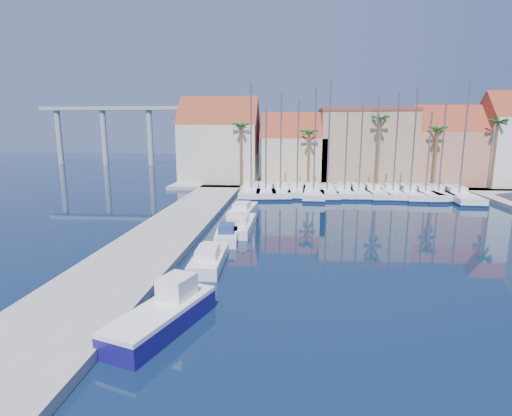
{
  "coord_description": "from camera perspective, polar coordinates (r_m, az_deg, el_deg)",
  "views": [
    {
      "loc": [
        1.36,
        -17.25,
        8.85
      ],
      "look_at": [
        -1.18,
        12.29,
        3.0
      ],
      "focal_mm": 28.0,
      "sensor_mm": 36.0,
      "label": 1
    }
  ],
  "objects": [
    {
      "name": "motorboat_west_3",
      "position": [
        42.03,
        -1.88,
        -0.29
      ],
      "size": [
        2.65,
        6.88,
        1.4
      ],
      "rotation": [
        0.0,
        0.0,
        -0.07
      ],
      "color": "white",
      "rests_on": "ground"
    },
    {
      "name": "sailboat_4",
      "position": [
        54.0,
        8.19,
        2.26
      ],
      "size": [
        3.29,
        10.72,
        14.01
      ],
      "rotation": [
        0.0,
        0.0,
        -0.05
      ],
      "color": "white",
      "rests_on": "ground"
    },
    {
      "name": "shore_north",
      "position": [
        66.38,
        12.38,
        3.46
      ],
      "size": [
        54.0,
        16.0,
        0.5
      ],
      "primitive_type": "cube",
      "color": "gray",
      "rests_on": "ground"
    },
    {
      "name": "motorboat_west_0",
      "position": [
        26.7,
        -6.71,
        -7.12
      ],
      "size": [
        2.07,
        5.97,
        1.4
      ],
      "rotation": [
        0.0,
        0.0,
        0.03
      ],
      "color": "white",
      "rests_on": "ground"
    },
    {
      "name": "sailboat_1",
      "position": [
        54.46,
        1.41,
        2.42
      ],
      "size": [
        3.36,
        10.1,
        11.76
      ],
      "rotation": [
        0.0,
        0.0,
        0.07
      ],
      "color": "white",
      "rests_on": "ground"
    },
    {
      "name": "palm_4",
      "position": [
        65.81,
        31.27,
        10.19
      ],
      "size": [
        2.6,
        2.6,
        10.65
      ],
      "color": "brown",
      "rests_on": "shore_north"
    },
    {
      "name": "sailboat_13",
      "position": [
        57.27,
        26.78,
        1.67
      ],
      "size": [
        3.76,
        11.79,
        14.75
      ],
      "rotation": [
        0.0,
        0.0,
        -0.06
      ],
      "color": "white",
      "rests_on": "ground"
    },
    {
      "name": "palm_3",
      "position": [
        62.74,
        24.52,
        9.96
      ],
      "size": [
        2.6,
        2.6,
        9.65
      ],
      "color": "brown",
      "rests_on": "shore_north"
    },
    {
      "name": "fishing_boat",
      "position": [
        19.02,
        -12.97,
        -14.51
      ],
      "size": [
        3.87,
        6.39,
        2.12
      ],
      "rotation": [
        0.0,
        0.0,
        -0.33
      ],
      "color": "navy",
      "rests_on": "ground"
    },
    {
      "name": "building_1",
      "position": [
        64.35,
        5.54,
        7.95
      ],
      "size": [
        10.3,
        8.0,
        11.0
      ],
      "color": "#C1AF88",
      "rests_on": "shore_north"
    },
    {
      "name": "sailboat_5",
      "position": [
        54.33,
        10.03,
        2.32
      ],
      "size": [
        2.89,
        8.81,
        14.88
      ],
      "rotation": [
        0.0,
        0.0,
        0.07
      ],
      "color": "white",
      "rests_on": "ground"
    },
    {
      "name": "sailboat_8",
      "position": [
        55.57,
        16.33,
        2.18
      ],
      "size": [
        2.93,
        9.01,
        12.81
      ],
      "rotation": [
        0.0,
        0.0,
        0.07
      ],
      "color": "white",
      "rests_on": "ground"
    },
    {
      "name": "sailboat_9",
      "position": [
        56.15,
        18.87,
        2.13
      ],
      "size": [
        3.0,
        9.07,
        13.26
      ],
      "rotation": [
        0.0,
        0.0,
        -0.07
      ],
      "color": "white",
      "rests_on": "ground"
    },
    {
      "name": "building_3",
      "position": [
        68.52,
        25.34,
        7.61
      ],
      "size": [
        10.3,
        8.0,
        12.0
      ],
      "color": "#B6785C",
      "rests_on": "shore_north"
    },
    {
      "name": "sailboat_10",
      "position": [
        56.26,
        21.0,
        2.01
      ],
      "size": [
        2.6,
        9.23,
        14.01
      ],
      "rotation": [
        0.0,
        0.0,
        -0.02
      ],
      "color": "white",
      "rests_on": "ground"
    },
    {
      "name": "sailboat_0",
      "position": [
        54.59,
        -0.64,
        2.48
      ],
      "size": [
        2.97,
        10.35,
        14.79
      ],
      "rotation": [
        0.0,
        0.0,
        0.02
      ],
      "color": "white",
      "rests_on": "ground"
    },
    {
      "name": "sailboat_12",
      "position": [
        57.7,
        24.46,
        1.94
      ],
      "size": [
        2.73,
        8.76,
        12.04
      ],
      "rotation": [
        0.0,
        0.0,
        -0.05
      ],
      "color": "white",
      "rests_on": "ground"
    },
    {
      "name": "sailboat_11",
      "position": [
        56.84,
        22.82,
        1.92
      ],
      "size": [
        3.21,
        9.51,
        11.05
      ],
      "rotation": [
        0.0,
        0.0,
        0.08
      ],
      "color": "white",
      "rests_on": "ground"
    },
    {
      "name": "building_4",
      "position": [
        71.2,
        32.55,
        7.92
      ],
      "size": [
        8.3,
        8.0,
        14.0
      ],
      "color": "white",
      "rests_on": "shore_north"
    },
    {
      "name": "motorboat_west_2",
      "position": [
        35.66,
        -2.4,
        -2.37
      ],
      "size": [
        2.36,
        7.14,
        1.4
      ],
      "rotation": [
        0.0,
        0.0,
        -0.01
      ],
      "color": "white",
      "rests_on": "ground"
    },
    {
      "name": "building_2",
      "position": [
        66.33,
        15.2,
        8.54
      ],
      "size": [
        14.2,
        10.2,
        11.5
      ],
      "color": "#9F8162",
      "rests_on": "shore_north"
    },
    {
      "name": "sailboat_6",
      "position": [
        55.28,
        12.48,
        2.31
      ],
      "size": [
        2.99,
        8.93,
        11.34
      ],
      "rotation": [
        0.0,
        0.0,
        -0.08
      ],
      "color": "white",
      "rests_on": "ground"
    },
    {
      "name": "sailboat_7",
      "position": [
        55.53,
        14.36,
        2.27
      ],
      "size": [
        2.6,
        8.79,
        11.9
      ],
      "rotation": [
        0.0,
        0.0,
        0.03
      ],
      "color": "white",
      "rests_on": "ground"
    },
    {
      "name": "building_0",
      "position": [
        65.28,
        -5.17,
        9.08
      ],
      "size": [
        12.3,
        9.0,
        13.5
      ],
      "color": "beige",
      "rests_on": "shore_north"
    },
    {
      "name": "sailboat_3",
      "position": [
        54.57,
        5.9,
        2.44
      ],
      "size": [
        2.71,
        8.27,
        12.51
      ],
      "rotation": [
        0.0,
        0.0,
        -0.07
      ],
      "color": "white",
      "rests_on": "ground"
    },
    {
      "name": "palm_0",
      "position": [
        59.7,
        -2.2,
        11.38
      ],
      "size": [
        2.6,
        2.6,
        10.15
      ],
      "color": "brown",
      "rests_on": "shore_north"
    },
    {
      "name": "viaduct",
      "position": [
        107.18,
        -17.6,
        11.41
      ],
      "size": [
        48.0,
        2.2,
        14.45
      ],
      "color": "#9E9E99",
      "rests_on": "ground"
    },
    {
      "name": "quay_west",
      "position": [
        33.57,
        -13.27,
        -3.99
      ],
      "size": [
        6.0,
        77.0,
        0.5
      ],
      "primitive_type": "cube",
      "color": "gray",
      "rests_on": "ground"
    },
    {
      "name": "motorboat_west_1",
      "position": [
        32.57,
        -4.19,
        -3.71
      ],
      "size": [
        2.2,
        5.46,
        1.4
      ],
      "rotation": [
        0.0,
        0.0,
        0.1
      ],
      "color": "white",
      "rests_on": "ground"
    },
    {
      "name": "sailboat_2",
      "position": [
        54.41,
        3.46,
        2.43
      ],
      "size": [
        3.29,
        9.64,
        13.4
      ],
      "rotation": [
        0.0,
        0.0,
        0.08
      ],
      "color": "white",
      "rests_on": "ground"
    },
    {
      "name": "ground",
      "position": [
        19.43,
        0.38,
        -15.93
      ],
      "size": [
        260.0,
        260.0,
        0.0
      ],
      "primitive_type": "plane",
      "color": "#081C32",
      "rests_on": "ground"
    },
    {
      "name": "palm_1",
      "position": [
        59.31,
        7.6,
        10.38
      ],
      "size": [
        2.6,
        2.6,
        9.15
      ],
      "color": "brown",
      "rests_on": "shore_north"
    },
    {
      "name": "palm_2",
      "position": [
        60.59,
        17.34,
        11.78
      ],
      "size": [
        2.6,
        2.6,
        11.15
      ],
      "color": "brown",
      "rests_on": "shore_north"
    }
  ]
}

